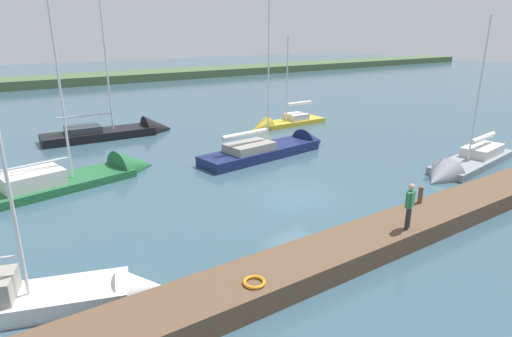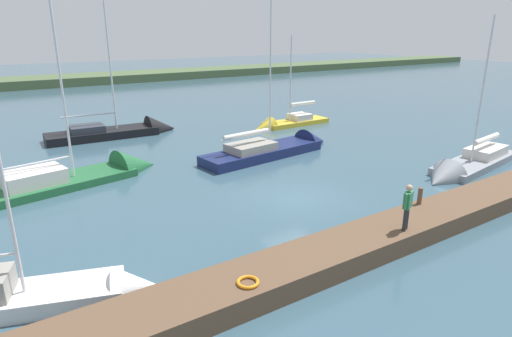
{
  "view_description": "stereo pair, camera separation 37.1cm",
  "coord_description": "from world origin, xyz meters",
  "px_view_note": "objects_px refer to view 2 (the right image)",
  "views": [
    {
      "loc": [
        12.13,
        14.56,
        7.57
      ],
      "look_at": [
        0.86,
        -2.14,
        1.03
      ],
      "focal_mm": 30.06,
      "sensor_mm": 36.0,
      "label": 1
    },
    {
      "loc": [
        11.82,
        14.77,
        7.57
      ],
      "look_at": [
        0.86,
        -2.14,
        1.03
      ],
      "focal_mm": 30.06,
      "sensor_mm": 36.0,
      "label": 2
    }
  ],
  "objects_px": {
    "sailboat_far_left": "(279,150)",
    "sailboat_far_right": "(125,133)",
    "sailboat_near_dock": "(284,125)",
    "sailboat_mid_channel": "(90,177)",
    "sailboat_behind_pier": "(46,299)",
    "mooring_post_near": "(420,196)",
    "person_on_dock": "(408,204)",
    "life_ring_buoy": "(248,282)",
    "sailboat_inner_slip": "(465,168)"
  },
  "relations": [
    {
      "from": "sailboat_far_left",
      "to": "sailboat_far_right",
      "type": "relative_size",
      "value": 1.03
    },
    {
      "from": "sailboat_far_left",
      "to": "sailboat_near_dock",
      "type": "relative_size",
      "value": 1.41
    },
    {
      "from": "sailboat_mid_channel",
      "to": "sailboat_behind_pier",
      "type": "bearing_deg",
      "value": -120.06
    },
    {
      "from": "mooring_post_near",
      "to": "person_on_dock",
      "type": "height_order",
      "value": "person_on_dock"
    },
    {
      "from": "sailboat_far_left",
      "to": "sailboat_near_dock",
      "type": "distance_m",
      "value": 8.15
    },
    {
      "from": "life_ring_buoy",
      "to": "person_on_dock",
      "type": "distance_m",
      "value": 6.61
    },
    {
      "from": "life_ring_buoy",
      "to": "sailboat_near_dock",
      "type": "distance_m",
      "value": 24.27
    },
    {
      "from": "sailboat_behind_pier",
      "to": "sailboat_far_left",
      "type": "height_order",
      "value": "sailboat_far_left"
    },
    {
      "from": "sailboat_behind_pier",
      "to": "sailboat_far_right",
      "type": "xyz_separation_m",
      "value": [
        -8.19,
        -19.58,
        0.01
      ]
    },
    {
      "from": "life_ring_buoy",
      "to": "person_on_dock",
      "type": "bearing_deg",
      "value": 178.74
    },
    {
      "from": "mooring_post_near",
      "to": "sailboat_far_left",
      "type": "bearing_deg",
      "value": -95.84
    },
    {
      "from": "sailboat_far_left",
      "to": "mooring_post_near",
      "type": "bearing_deg",
      "value": -102.63
    },
    {
      "from": "life_ring_buoy",
      "to": "sailboat_behind_pier",
      "type": "height_order",
      "value": "sailboat_behind_pier"
    },
    {
      "from": "sailboat_near_dock",
      "to": "person_on_dock",
      "type": "xyz_separation_m",
      "value": [
        8.72,
        18.99,
        1.62
      ]
    },
    {
      "from": "sailboat_near_dock",
      "to": "person_on_dock",
      "type": "relative_size",
      "value": 4.69
    },
    {
      "from": "sailboat_inner_slip",
      "to": "life_ring_buoy",
      "type": "bearing_deg",
      "value": 4.84
    },
    {
      "from": "sailboat_inner_slip",
      "to": "sailboat_far_left",
      "type": "bearing_deg",
      "value": -60.3
    },
    {
      "from": "mooring_post_near",
      "to": "sailboat_far_left",
      "type": "distance_m",
      "value": 11.48
    },
    {
      "from": "mooring_post_near",
      "to": "sailboat_mid_channel",
      "type": "height_order",
      "value": "sailboat_mid_channel"
    },
    {
      "from": "mooring_post_near",
      "to": "sailboat_behind_pier",
      "type": "bearing_deg",
      "value": -8.71
    },
    {
      "from": "sailboat_far_left",
      "to": "sailboat_far_right",
      "type": "xyz_separation_m",
      "value": [
        6.84,
        -10.32,
        -0.04
      ]
    },
    {
      "from": "mooring_post_near",
      "to": "sailboat_mid_channel",
      "type": "bearing_deg",
      "value": -51.06
    },
    {
      "from": "person_on_dock",
      "to": "sailboat_near_dock",
      "type": "bearing_deg",
      "value": -47.62
    },
    {
      "from": "sailboat_far_left",
      "to": "sailboat_mid_channel",
      "type": "bearing_deg",
      "value": 166.67
    },
    {
      "from": "sailboat_behind_pier",
      "to": "sailboat_inner_slip",
      "type": "bearing_deg",
      "value": 20.28
    },
    {
      "from": "sailboat_near_dock",
      "to": "sailboat_far_right",
      "type": "distance_m",
      "value": 12.58
    },
    {
      "from": "sailboat_behind_pier",
      "to": "life_ring_buoy",
      "type": "bearing_deg",
      "value": -15.07
    },
    {
      "from": "sailboat_far_right",
      "to": "person_on_dock",
      "type": "height_order",
      "value": "sailboat_far_right"
    },
    {
      "from": "mooring_post_near",
      "to": "sailboat_near_dock",
      "type": "bearing_deg",
      "value": -109.45
    },
    {
      "from": "sailboat_far_right",
      "to": "sailboat_far_left",
      "type": "bearing_deg",
      "value": -54.28
    },
    {
      "from": "sailboat_far_left",
      "to": "sailboat_near_dock",
      "type": "bearing_deg",
      "value": 44.45
    },
    {
      "from": "sailboat_near_dock",
      "to": "mooring_post_near",
      "type": "bearing_deg",
      "value": 69.46
    },
    {
      "from": "sailboat_behind_pier",
      "to": "sailboat_inner_slip",
      "type": "relative_size",
      "value": 0.91
    },
    {
      "from": "mooring_post_near",
      "to": "life_ring_buoy",
      "type": "relative_size",
      "value": 1.06
    },
    {
      "from": "sailboat_far_left",
      "to": "sailboat_inner_slip",
      "type": "distance_m",
      "value": 10.91
    },
    {
      "from": "mooring_post_near",
      "to": "person_on_dock",
      "type": "xyz_separation_m",
      "value": [
        2.46,
        1.25,
        0.64
      ]
    },
    {
      "from": "sailboat_far_left",
      "to": "sailboat_near_dock",
      "type": "xyz_separation_m",
      "value": [
        -5.1,
        -6.35,
        -0.12
      ]
    },
    {
      "from": "sailboat_far_right",
      "to": "mooring_post_near",
      "type": "bearing_deg",
      "value": -73.17
    },
    {
      "from": "life_ring_buoy",
      "to": "sailboat_mid_channel",
      "type": "xyz_separation_m",
      "value": [
        1.26,
        -13.81,
        -0.63
      ]
    },
    {
      "from": "life_ring_buoy",
      "to": "sailboat_mid_channel",
      "type": "distance_m",
      "value": 13.88
    },
    {
      "from": "life_ring_buoy",
      "to": "sailboat_inner_slip",
      "type": "height_order",
      "value": "sailboat_inner_slip"
    },
    {
      "from": "mooring_post_near",
      "to": "sailboat_behind_pier",
      "type": "relative_size",
      "value": 0.08
    },
    {
      "from": "sailboat_inner_slip",
      "to": "person_on_dock",
      "type": "relative_size",
      "value": 5.4
    },
    {
      "from": "sailboat_behind_pier",
      "to": "sailboat_far_left",
      "type": "distance_m",
      "value": 17.65
    },
    {
      "from": "sailboat_far_right",
      "to": "sailboat_mid_channel",
      "type": "distance_m",
      "value": 10.11
    },
    {
      "from": "sailboat_near_dock",
      "to": "sailboat_far_right",
      "type": "relative_size",
      "value": 0.73
    },
    {
      "from": "sailboat_near_dock",
      "to": "sailboat_mid_channel",
      "type": "height_order",
      "value": "sailboat_mid_channel"
    },
    {
      "from": "sailboat_far_right",
      "to": "sailboat_inner_slip",
      "type": "distance_m",
      "value": 23.28
    },
    {
      "from": "mooring_post_near",
      "to": "sailboat_inner_slip",
      "type": "bearing_deg",
      "value": -160.57
    },
    {
      "from": "sailboat_far_left",
      "to": "person_on_dock",
      "type": "xyz_separation_m",
      "value": [
        3.63,
        12.64,
        1.5
      ]
    }
  ]
}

